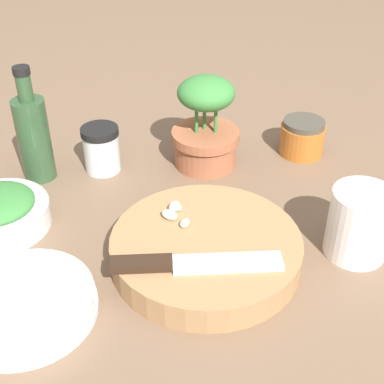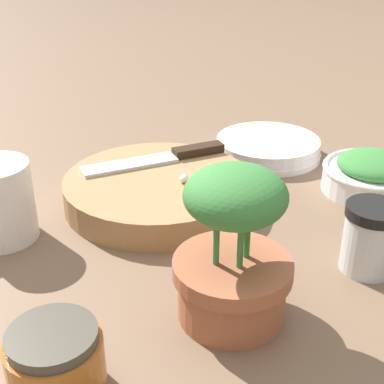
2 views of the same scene
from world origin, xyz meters
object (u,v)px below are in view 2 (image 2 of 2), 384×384
garlic_cloves (201,183)px  honey_jar (56,363)px  potted_herb (233,255)px  plate_stack (268,147)px  cutting_board (158,190)px  chef_knife (164,157)px  herb_bowl (374,174)px  spice_jar (371,238)px

garlic_cloves → honey_jar: honey_jar is taller
potted_herb → honey_jar: bearing=1.8°
garlic_cloves → plate_stack: garlic_cloves is taller
cutting_board → chef_knife: chef_knife is taller
cutting_board → potted_herb: 0.26m
herb_bowl → garlic_cloves: bearing=-16.6°
plate_stack → garlic_cloves: bearing=28.4°
chef_knife → herb_bowl: bearing=-118.6°
cutting_board → honey_jar: bearing=47.8°
cutting_board → honey_jar: (0.23, 0.25, 0.01)m
herb_bowl → honey_jar: (0.51, 0.12, 0.00)m
cutting_board → potted_herb: size_ratio=1.61×
chef_knife → potted_herb: 0.31m
herb_bowl → potted_herb: (0.33, 0.12, 0.04)m
chef_knife → garlic_cloves: same height
spice_jar → honey_jar: 0.36m
cutting_board → honey_jar: 0.34m
plate_stack → herb_bowl: bearing=104.0°
chef_knife → garlic_cloves: size_ratio=3.54×
garlic_cloves → potted_herb: bearing=66.1°
garlic_cloves → herb_bowl: size_ratio=0.42×
cutting_board → chef_knife: bearing=-127.0°
garlic_cloves → herb_bowl: herb_bowl is taller
spice_jar → honey_jar: (0.36, -0.01, -0.01)m
cutting_board → chef_knife: (-0.04, -0.05, 0.02)m
chef_knife → honey_jar: bearing=146.0°
chef_knife → potted_herb: size_ratio=1.35×
chef_knife → herb_bowl: (-0.25, 0.18, -0.02)m
chef_knife → garlic_cloves: (0.00, 0.10, 0.00)m
spice_jar → honey_jar: size_ratio=1.00×
chef_knife → spice_jar: (-0.09, 0.31, -0.00)m
herb_bowl → plate_stack: size_ratio=0.83×
honey_jar → potted_herb: size_ratio=0.50×
cutting_board → herb_bowl: bearing=155.0°
chef_knife → potted_herb: (0.09, 0.30, 0.03)m
cutting_board → garlic_cloves: 0.07m
chef_knife → garlic_cloves: bearing=-173.9°
plate_stack → honey_jar: honey_jar is taller
garlic_cloves → potted_herb: (0.08, 0.19, 0.03)m
honey_jar → potted_herb: bearing=-178.2°
cutting_board → chef_knife: size_ratio=1.19×
herb_bowl → cutting_board: bearing=-25.0°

